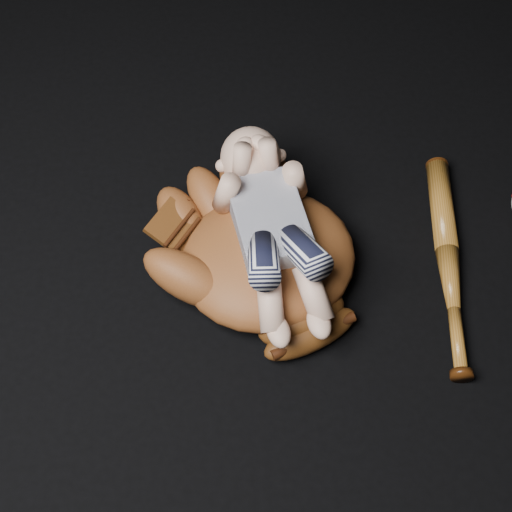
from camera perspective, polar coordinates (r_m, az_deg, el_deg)
name	(u,v)px	position (r m, az deg, el deg)	size (l,w,h in m)	color
baseball_glove	(268,253)	(1.21, 0.95, 0.23)	(0.38, 0.43, 0.14)	#623115
newborn_baby	(274,230)	(1.16, 1.48, 2.08)	(0.19, 0.40, 0.16)	#D9A88C
baseball_bat	(448,263)	(1.30, 15.14, -0.51)	(0.04, 0.45, 0.04)	#8F571B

